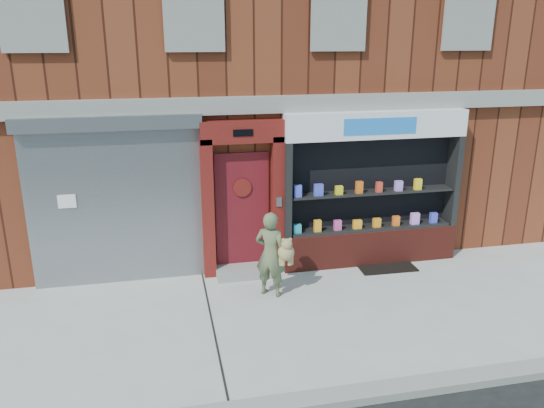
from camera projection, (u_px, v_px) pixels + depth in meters
name	position (u px, v px, depth m)	size (l,w,h in m)	color
ground	(308.00, 315.00, 8.57)	(80.00, 80.00, 0.00)	#9E9E99
curb	(356.00, 395.00, 6.54)	(60.00, 0.30, 0.12)	gray
building	(245.00, 50.00, 12.95)	(12.00, 8.16, 8.00)	#582314
shutter_bay	(115.00, 191.00, 9.25)	(3.10, 0.30, 3.04)	gray
red_door_bay	(243.00, 199.00, 9.71)	(1.52, 0.58, 2.90)	#54100E
pharmacy_bay	(371.00, 196.00, 10.19)	(3.50, 0.41, 3.00)	maroon
woman	(272.00, 254.00, 9.02)	(0.72, 0.60, 1.51)	#566341
doormat	(385.00, 265.00, 10.41)	(1.10, 0.77, 0.03)	black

